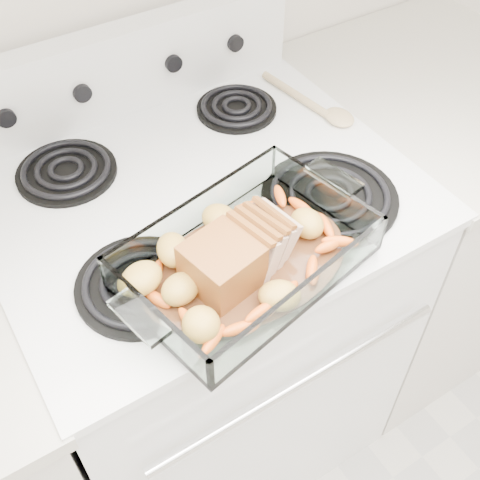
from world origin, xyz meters
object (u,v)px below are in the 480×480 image
counter_right (409,223)px  pork_roast (232,255)px  baking_dish (247,260)px  electric_range (206,324)px

counter_right → pork_roast: bearing=-162.8°
pork_roast → baking_dish: bearing=-24.8°
pork_roast → counter_right: bearing=-7.6°
electric_range → counter_right: 0.67m
electric_range → counter_right: (0.66, -0.00, -0.02)m
electric_range → pork_roast: 0.56m
baking_dish → pork_roast: pork_roast is taller
baking_dish → pork_roast: bearing=168.3°
baking_dish → pork_roast: size_ratio=2.02×
electric_range → pork_roast: size_ratio=5.91×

